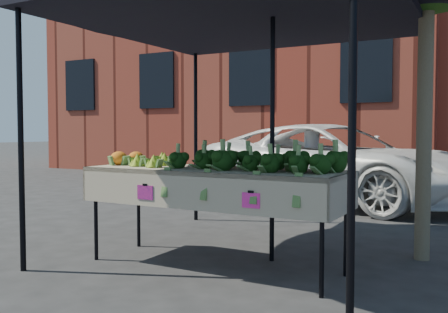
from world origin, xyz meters
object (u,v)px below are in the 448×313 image
vehicle (334,60)px  street_tree (426,43)px  table (213,218)px  canopy (243,118)px

vehicle → street_tree: 3.90m
vehicle → street_tree: (1.88, -3.40, -0.38)m
vehicle → street_tree: vehicle is taller
table → vehicle: (-0.25, 4.60, 2.00)m
canopy → vehicle: 4.21m
canopy → vehicle: (-0.28, 4.05, 1.08)m
table → vehicle: 5.03m
table → vehicle: bearing=93.1°
table → canopy: size_ratio=0.76×
vehicle → table: bearing=-162.7°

